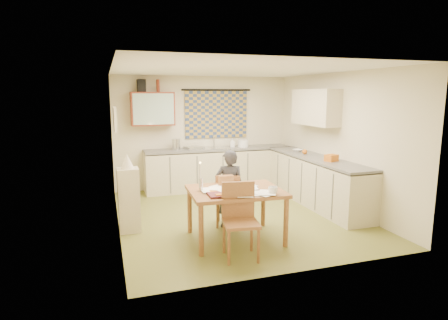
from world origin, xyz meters
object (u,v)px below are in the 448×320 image
object	(u,v)px
chair_far	(228,209)
shelf_stand	(129,200)
counter_back	(219,169)
person	(229,189)
counter_right	(315,181)
stove	(347,194)
dining_table	(235,214)

from	to	relation	value
chair_far	shelf_stand	xyz separation A→B (m)	(-1.54, 0.21, 0.23)
counter_back	person	xyz separation A→B (m)	(-0.58, -2.46, 0.17)
counter_right	shelf_stand	distance (m)	3.57
stove	chair_far	size ratio (longest dim) A/B	1.02
counter_back	person	world-z (taller)	person
counter_right	stove	world-z (taller)	counter_right
stove	person	distance (m)	2.03
counter_right	stove	distance (m)	1.00
person	counter_back	bearing A→B (deg)	-89.37
stove	dining_table	bearing A→B (deg)	-172.63
chair_far	person	xyz separation A→B (m)	(-0.00, -0.07, 0.36)
person	shelf_stand	distance (m)	1.57
counter_right	person	bearing A→B (deg)	-159.77
counter_right	person	xyz separation A→B (m)	(-2.00, -0.74, 0.17)
shelf_stand	dining_table	bearing A→B (deg)	-29.13
stove	shelf_stand	xyz separation A→B (m)	(-3.54, 0.54, 0.06)
counter_right	counter_back	bearing A→B (deg)	129.62
stove	dining_table	size ratio (longest dim) A/B	0.64
counter_right	shelf_stand	world-z (taller)	shelf_stand
dining_table	shelf_stand	bearing A→B (deg)	153.69
counter_back	dining_table	world-z (taller)	counter_back
counter_back	counter_right	xyz separation A→B (m)	(1.43, -1.72, -0.00)
counter_right	person	world-z (taller)	person
stove	chair_far	distance (m)	2.03
shelf_stand	counter_back	bearing A→B (deg)	45.95
counter_right	chair_far	distance (m)	2.12
chair_far	shelf_stand	bearing A→B (deg)	12.84
counter_right	chair_far	world-z (taller)	counter_right
shelf_stand	chair_far	bearing A→B (deg)	-7.59
dining_table	chair_far	xyz separation A→B (m)	(0.09, 0.60, -0.11)
chair_far	shelf_stand	world-z (taller)	shelf_stand
stove	dining_table	distance (m)	2.11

